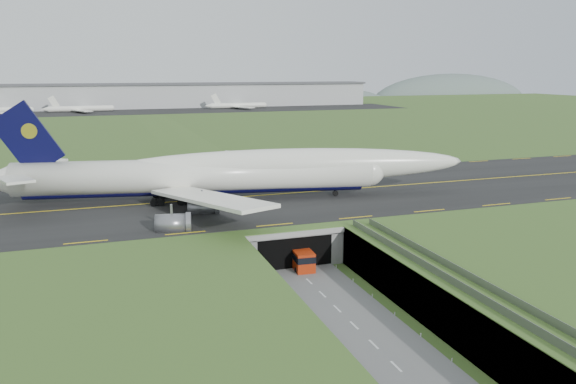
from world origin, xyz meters
name	(u,v)px	position (x,y,z in m)	size (l,w,h in m)	color
ground	(314,288)	(0.00, 0.00, 0.00)	(900.00, 900.00, 0.00)	#3C5923
airfield_deck	(314,268)	(0.00, 0.00, 3.00)	(800.00, 800.00, 6.00)	gray
trench_road	(336,308)	(0.00, -7.50, 0.10)	(12.00, 75.00, 0.20)	slate
taxiway	(252,196)	(0.00, 33.00, 6.09)	(800.00, 44.00, 0.18)	black
tunnel_portal	(278,233)	(0.00, 16.71, 3.33)	(17.00, 22.30, 6.00)	gray
guideway	(467,292)	(11.00, -19.11, 5.32)	(3.00, 53.00, 7.05)	#A8A8A3
jumbo_jet	(232,173)	(-4.13, 31.47, 11.22)	(89.44, 57.76, 19.43)	white
shuttle_tram	(300,257)	(0.96, 8.48, 1.69)	(3.36, 7.71, 3.07)	#B1290B
cargo_terminal	(140,96)	(-0.18, 299.41, 13.96)	(320.00, 67.00, 15.60)	#B2B2B2
distant_hills	(205,109)	(64.38, 430.00, -4.00)	(700.00, 91.00, 60.00)	slate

